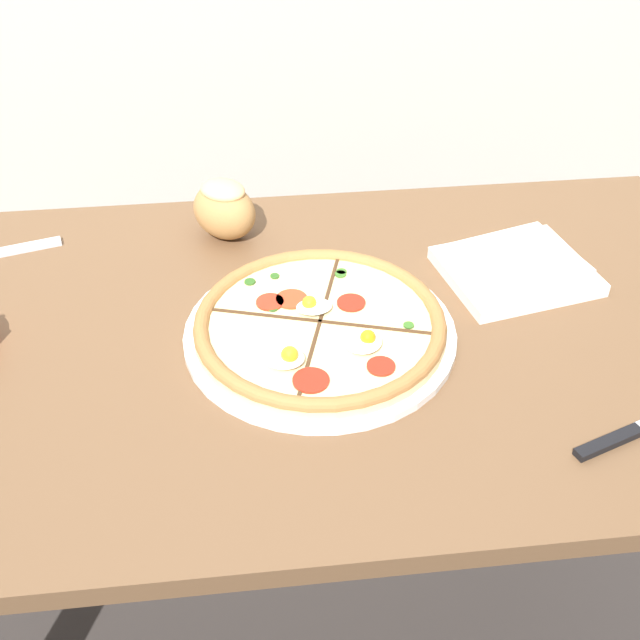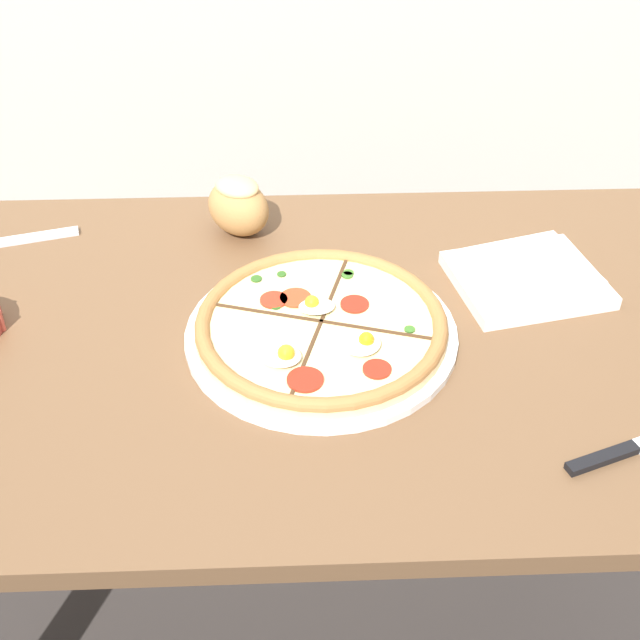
# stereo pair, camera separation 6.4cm
# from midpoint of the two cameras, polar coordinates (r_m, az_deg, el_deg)

# --- Properties ---
(ground_plane) EXTENTS (12.00, 12.00, 0.00)m
(ground_plane) POSITION_cam_midpoint_polar(r_m,az_deg,el_deg) (1.72, -2.42, -21.37)
(ground_plane) COLOR #2D2826
(dining_table) EXTENTS (1.34, 0.76, 0.78)m
(dining_table) POSITION_cam_midpoint_polar(r_m,az_deg,el_deg) (1.20, -3.26, -5.21)
(dining_table) COLOR brown
(dining_table) RESTS_ON ground_plane
(pizza) EXTENTS (0.38, 0.38, 0.05)m
(pizza) POSITION_cam_midpoint_polar(r_m,az_deg,el_deg) (1.10, -1.67, -0.52)
(pizza) COLOR white
(pizza) RESTS_ON dining_table
(napkin_folded) EXTENTS (0.24, 0.22, 0.04)m
(napkin_folded) POSITION_cam_midpoint_polar(r_m,az_deg,el_deg) (1.25, 12.36, 3.62)
(napkin_folded) COLOR silver
(napkin_folded) RESTS_ON dining_table
(bread_piece_near) EXTENTS (0.14, 0.13, 0.10)m
(bread_piece_near) POSITION_cam_midpoint_polar(r_m,az_deg,el_deg) (1.31, -8.24, 7.83)
(bread_piece_near) COLOR #B27F47
(bread_piece_near) RESTS_ON dining_table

